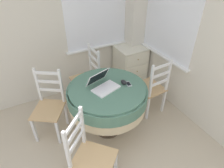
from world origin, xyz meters
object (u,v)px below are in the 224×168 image
Objects in this scene: dining_chair_near_right_window at (152,88)px; corner_cabinet at (130,65)px; cell_phone at (128,84)px; dining_chair_camera_near at (90,157)px; round_dining_table at (107,97)px; dining_chair_near_back_window at (88,77)px; laptop at (103,85)px; dining_chair_left_flank at (49,106)px; computer_mouse at (124,82)px.

corner_cabinet is at bearing 79.63° from dining_chair_near_right_window.
dining_chair_camera_near reaches higher than cell_phone.
corner_cabinet is (1.49, 1.55, -0.08)m from dining_chair_camera_near.
corner_cabinet is (0.97, 0.94, -0.25)m from round_dining_table.
cell_phone is at bearing -74.45° from dining_chair_near_back_window.
laptop is 0.42× the size of dining_chair_left_flank.
dining_chair_camera_near reaches higher than computer_mouse.
corner_cabinet is (0.93, 0.13, -0.08)m from dining_chair_near_back_window.
computer_mouse is at bearing -10.99° from laptop.
dining_chair_near_back_window is 1.53m from dining_chair_camera_near.
dining_chair_left_flank reaches higher than computer_mouse.
dining_chair_left_flank reaches higher than round_dining_table.
dining_chair_camera_near is (-1.33, -0.68, 0.00)m from dining_chair_near_right_window.
computer_mouse reaches higher than cell_phone.
computer_mouse reaches higher than round_dining_table.
laptop is at bearing 163.52° from cell_phone.
dining_chair_near_back_window is (0.04, 0.81, -0.18)m from round_dining_table.
dining_chair_near_right_window is at bearing 8.72° from computer_mouse.
laptop is 0.93m from dining_chair_near_right_window.
dining_chair_near_back_window and dining_chair_left_flank have the same top height.
round_dining_table reaches higher than corner_cabinet.
dining_chair_left_flank reaches higher than corner_cabinet.
round_dining_table is 1.40× the size of corner_cabinet.
dining_chair_camera_near is at bearing -152.97° from dining_chair_near_right_window.
dining_chair_near_back_window reaches higher than round_dining_table.
round_dining_table is 2.56× the size of laptop.
corner_cabinet is at bearing 52.72° from computer_mouse.
dining_chair_left_flank is at bearing -161.60° from corner_cabinet.
cell_phone is at bearing -16.48° from laptop.
dining_chair_camera_near is (-0.76, -0.59, -0.35)m from computer_mouse.
computer_mouse is 0.10× the size of dining_chair_left_flank.
dining_chair_camera_near is at bearing -111.54° from dining_chair_near_back_window.
dining_chair_near_right_window is at bearing 14.00° from cell_phone.
dining_chair_near_back_window is 1.29× the size of corner_cabinet.
dining_chair_near_right_window reaches higher than corner_cabinet.
cell_phone is at bearing -40.64° from computer_mouse.
dining_chair_near_back_window is 1.07m from dining_chair_near_right_window.
laptop is 3.28× the size of cell_phone.
dining_chair_camera_near is at bearing -126.79° from laptop.
laptop is 0.89m from dining_chair_camera_near.
computer_mouse is 1.08m from dining_chair_left_flank.
dining_chair_near_right_window is at bearing 4.79° from round_dining_table.
dining_chair_camera_near reaches higher than corner_cabinet.
corner_cabinet is at bearing 42.07° from laptop.
round_dining_table is 8.38× the size of cell_phone.
round_dining_table is 0.83m from dining_chair_near_right_window.
laptop is 0.84m from dining_chair_left_flank.
cell_phone is at bearing -24.46° from dining_chair_left_flank.
laptop is at bearing -177.66° from dining_chair_near_right_window.
dining_chair_left_flank is (-1.51, 0.32, 0.00)m from dining_chair_near_right_window.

